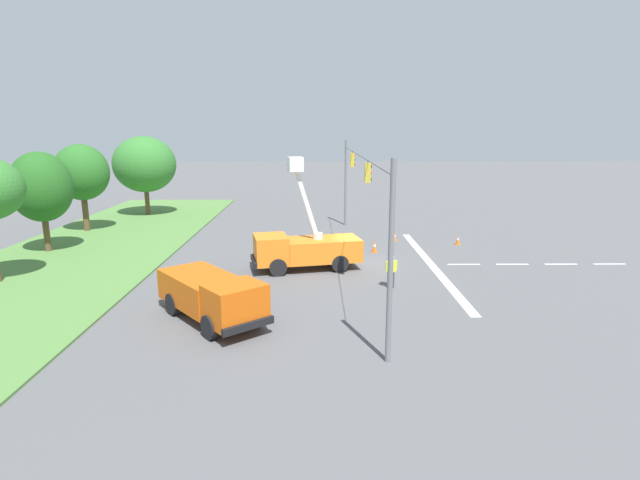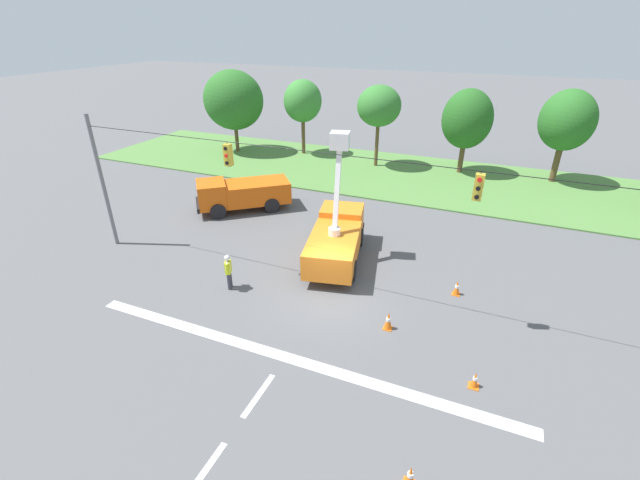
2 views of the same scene
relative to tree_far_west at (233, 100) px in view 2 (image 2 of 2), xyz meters
name	(u,v)px [view 2 (image 2 of 2)]	position (x,y,z in m)	size (l,w,h in m)	color
ground_plane	(330,294)	(17.07, -18.90, -4.80)	(200.00, 200.00, 0.00)	#565659
grass_verge	(412,177)	(17.07, -0.90, -4.75)	(56.00, 12.00, 0.10)	#517F3D
lane_markings	(266,384)	(17.07, -24.90, -4.80)	(17.60, 15.25, 0.01)	silver
signal_gantry	(333,210)	(17.15, -18.90, -0.55)	(26.20, 0.33, 7.20)	slate
tree_far_west	(233,100)	(0.00, 0.00, 0.00)	(5.58, 5.02, 7.45)	brown
tree_west	(303,101)	(6.12, 1.85, 0.02)	(3.38, 3.64, 6.71)	brown
tree_centre	(379,106)	(13.50, 0.74, 0.26)	(3.58, 3.75, 6.73)	brown
tree_east	(467,119)	(20.40, 1.67, -0.42)	(3.90, 3.91, 6.70)	brown
tree_far_east	(567,121)	(27.34, 2.16, -0.06)	(3.91, 4.25, 6.97)	brown
utility_truck_bucket_lift	(337,236)	(16.14, -15.69, -3.48)	(3.67, 6.70, 6.58)	orange
utility_truck_support_near	(242,193)	(8.04, -11.87, -3.63)	(6.14, 5.62, 2.09)	#D6560F
road_worker	(228,270)	(12.55, -20.26, -3.80)	(0.37, 0.61, 1.77)	#383842
traffic_cone_foreground_left	(475,380)	(23.72, -22.19, -4.49)	(0.36, 0.36, 0.64)	orange
traffic_cone_foreground_right	(457,288)	(22.44, -16.66, -4.43)	(0.36, 0.36, 0.75)	orange
traffic_cone_mid_left	(410,476)	(22.43, -26.53, -4.45)	(0.36, 0.36, 0.71)	orange
traffic_cone_mid_right	(388,320)	(20.17, -20.29, -4.40)	(0.36, 0.36, 0.81)	orange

